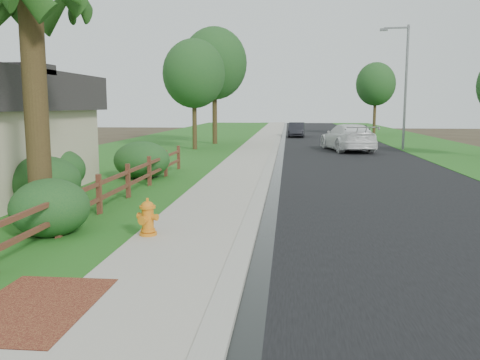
# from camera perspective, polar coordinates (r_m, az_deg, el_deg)

# --- Properties ---
(ground) EXTENTS (120.00, 120.00, 0.00)m
(ground) POSITION_cam_1_polar(r_m,az_deg,el_deg) (7.97, -4.15, -12.57)
(ground) COLOR #372C1E
(road) EXTENTS (8.00, 90.00, 0.02)m
(road) POSITION_cam_1_polar(r_m,az_deg,el_deg) (42.57, 9.96, 4.36)
(road) COLOR black
(road) RESTS_ON ground
(curb) EXTENTS (0.40, 90.00, 0.12)m
(curb) POSITION_cam_1_polar(r_m,az_deg,el_deg) (42.44, 4.29, 4.52)
(curb) COLOR #9C9A8E
(curb) RESTS_ON ground
(wet_gutter) EXTENTS (0.50, 90.00, 0.00)m
(wet_gutter) POSITION_cam_1_polar(r_m,az_deg,el_deg) (42.44, 4.76, 4.46)
(wet_gutter) COLOR black
(wet_gutter) RESTS_ON road
(sidewalk) EXTENTS (2.20, 90.00, 0.10)m
(sidewalk) POSITION_cam_1_polar(r_m,az_deg,el_deg) (42.49, 2.53, 4.52)
(sidewalk) COLOR #ACA896
(sidewalk) RESTS_ON ground
(grass_strip) EXTENTS (1.60, 90.00, 0.06)m
(grass_strip) POSITION_cam_1_polar(r_m,az_deg,el_deg) (42.63, -0.03, 4.52)
(grass_strip) COLOR #2B5B1A
(grass_strip) RESTS_ON ground
(lawn_near) EXTENTS (9.00, 90.00, 0.04)m
(lawn_near) POSITION_cam_1_polar(r_m,az_deg,el_deg) (43.44, -6.90, 4.51)
(lawn_near) COLOR #2B5B1A
(lawn_near) RESTS_ON ground
(verge_far) EXTENTS (6.00, 90.00, 0.04)m
(verge_far) POSITION_cam_1_polar(r_m,az_deg,el_deg) (43.65, 19.05, 4.14)
(verge_far) COLOR #2B5B1A
(verge_far) RESTS_ON ground
(brick_patch) EXTENTS (1.60, 2.40, 0.11)m
(brick_patch) POSITION_cam_1_polar(r_m,az_deg,el_deg) (7.74, -22.22, -13.39)
(brick_patch) COLOR maroon
(brick_patch) RESTS_ON ground
(ranch_fence) EXTENTS (0.12, 16.92, 1.10)m
(ranch_fence) POSITION_cam_1_polar(r_m,az_deg,el_deg) (14.75, -13.89, -0.61)
(ranch_fence) COLOR #442116
(ranch_fence) RESTS_ON ground
(fire_hydrant) EXTENTS (0.53, 0.43, 0.81)m
(fire_hydrant) POSITION_cam_1_polar(r_m,az_deg,el_deg) (11.02, -10.34, -4.24)
(fire_hydrant) COLOR orange
(fire_hydrant) RESTS_ON sidewalk
(white_suv) EXTENTS (3.43, 6.21, 1.70)m
(white_suv) POSITION_cam_1_polar(r_m,az_deg,el_deg) (33.15, 12.01, 4.71)
(white_suv) COLOR white
(white_suv) RESTS_ON road
(dark_car_mid) EXTENTS (2.14, 4.25, 1.39)m
(dark_car_mid) POSITION_cam_1_polar(r_m,az_deg,el_deg) (43.59, 13.33, 5.28)
(dark_car_mid) COLOR black
(dark_car_mid) RESTS_ON road
(dark_car_far) EXTENTS (1.61, 4.11, 1.33)m
(dark_car_far) POSITION_cam_1_polar(r_m,az_deg,el_deg) (47.46, 6.37, 5.64)
(dark_car_far) COLOR black
(dark_car_far) RESTS_ON road
(streetlight) EXTENTS (1.83, 0.36, 7.92)m
(streetlight) POSITION_cam_1_polar(r_m,az_deg,el_deg) (34.68, 17.89, 10.62)
(streetlight) COLOR slate
(streetlight) RESTS_ON ground
(boulder) EXTENTS (1.22, 0.98, 0.74)m
(boulder) POSITION_cam_1_polar(r_m,az_deg,el_deg) (16.24, -20.00, -0.94)
(boulder) COLOR brown
(boulder) RESTS_ON ground
(shrub_a) EXTENTS (2.26, 2.26, 1.28)m
(shrub_a) POSITION_cam_1_polar(r_m,az_deg,el_deg) (11.84, -20.55, -2.93)
(shrub_a) COLOR #18451F
(shrub_a) RESTS_ON ground
(shrub_b) EXTENTS (2.27, 2.27, 1.45)m
(shrub_b) POSITION_cam_1_polar(r_m,az_deg,el_deg) (15.36, -21.20, -0.17)
(shrub_b) COLOR #18451F
(shrub_b) RESTS_ON ground
(shrub_c) EXTENTS (2.08, 2.08, 1.46)m
(shrub_c) POSITION_cam_1_polar(r_m,az_deg,el_deg) (18.04, -20.09, 1.08)
(shrub_c) COLOR #18451F
(shrub_c) RESTS_ON ground
(shrub_d) EXTENTS (2.86, 2.86, 1.48)m
(shrub_d) POSITION_cam_1_polar(r_m,az_deg,el_deg) (20.27, -10.96, 2.21)
(shrub_d) COLOR #18451F
(shrub_d) RESTS_ON ground
(tree_near_left) EXTENTS (4.02, 4.02, 7.12)m
(tree_near_left) POSITION_cam_1_polar(r_m,az_deg,el_deg) (33.44, -5.19, 11.79)
(tree_near_left) COLOR #332515
(tree_near_left) RESTS_ON ground
(tree_mid_left) EXTENTS (4.81, 4.81, 8.60)m
(tree_mid_left) POSITION_cam_1_polar(r_m,az_deg,el_deg) (38.34, -2.90, 12.92)
(tree_mid_left) COLOR #332515
(tree_mid_left) RESTS_ON ground
(tree_far_right) EXTENTS (3.86, 3.86, 7.12)m
(tree_far_right) POSITION_cam_1_polar(r_m,az_deg,el_deg) (52.55, 14.99, 10.35)
(tree_far_right) COLOR #332515
(tree_far_right) RESTS_ON ground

